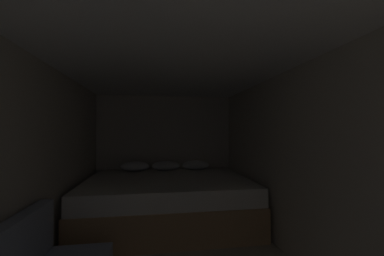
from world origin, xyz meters
name	(u,v)px	position (x,y,z in m)	size (l,w,h in m)	color
wall_back	(165,150)	(0.00, 4.34, 1.07)	(2.73, 0.05, 2.15)	beige
wall_left	(22,174)	(-1.34, 1.84, 1.07)	(0.05, 4.96, 2.15)	beige
wall_right	(305,167)	(1.34, 1.84, 1.07)	(0.05, 4.96, 2.15)	beige
ceiling_slab	(176,55)	(0.00, 1.84, 2.17)	(2.73, 4.96, 0.05)	white
bed	(168,199)	(0.00, 3.36, 0.36)	(2.51, 1.85, 0.88)	tan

